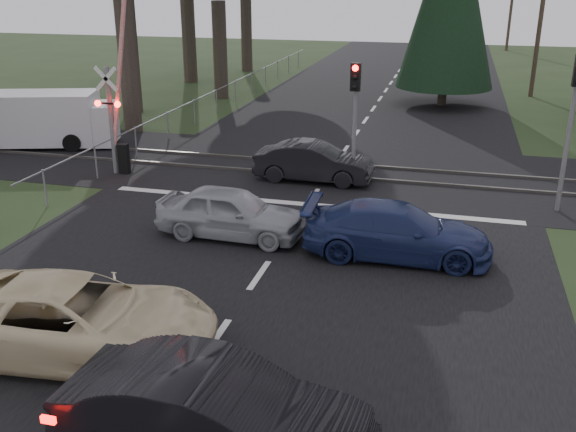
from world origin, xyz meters
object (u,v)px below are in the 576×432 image
(traffic_signal_center, at_px, (355,103))
(cream_coupe, at_px, (75,319))
(traffic_signal_right, at_px, (576,103))
(dark_hatchback, at_px, (215,417))
(crossing_signal, at_px, (117,117))
(silver_car, at_px, (231,213))
(white_van, at_px, (46,119))
(dark_car_far, at_px, (314,162))
(blue_sedan, at_px, (397,231))
(utility_pole_mid, at_px, (541,13))

(traffic_signal_center, relative_size, cream_coupe, 0.77)
(traffic_signal_right, bearing_deg, dark_hatchback, -116.72)
(crossing_signal, bearing_deg, silver_car, -38.45)
(traffic_signal_center, height_order, white_van, traffic_signal_center)
(dark_car_far, height_order, white_van, white_van)
(silver_car, xyz_separation_m, blue_sedan, (4.51, -0.22, -0.01))
(dark_hatchback, relative_size, blue_sedan, 0.98)
(crossing_signal, height_order, traffic_signal_center, crossing_signal)
(dark_hatchback, relative_size, dark_car_far, 1.14)
(silver_car, relative_size, blue_sedan, 0.86)
(utility_pole_mid, distance_m, cream_coupe, 33.16)
(traffic_signal_right, distance_m, silver_car, 10.32)
(silver_car, bearing_deg, crossing_signal, 53.59)
(traffic_signal_center, relative_size, dark_car_far, 1.01)
(utility_pole_mid, bearing_deg, crossing_signal, -127.97)
(silver_car, bearing_deg, utility_pole_mid, -19.80)
(cream_coupe, bearing_deg, crossing_signal, 18.46)
(silver_car, height_order, blue_sedan, silver_car)
(utility_pole_mid, height_order, blue_sedan, utility_pole_mid)
(crossing_signal, height_order, cream_coupe, crossing_signal)
(cream_coupe, height_order, dark_car_far, cream_coupe)
(dark_hatchback, bearing_deg, crossing_signal, 35.62)
(utility_pole_mid, relative_size, blue_sedan, 1.90)
(traffic_signal_right, xyz_separation_m, utility_pole_mid, (0.95, 20.53, 1.41))
(dark_hatchback, bearing_deg, traffic_signal_right, -24.40)
(crossing_signal, bearing_deg, dark_hatchback, -56.69)
(traffic_signal_center, relative_size, dark_hatchback, 0.88)
(dark_hatchback, bearing_deg, traffic_signal_center, 3.18)
(crossing_signal, xyz_separation_m, silver_car, (5.82, -4.62, -1.36))
(traffic_signal_right, height_order, silver_car, traffic_signal_right)
(traffic_signal_right, xyz_separation_m, blue_sedan, (-4.49, -4.53, -2.63))
(utility_pole_mid, xyz_separation_m, white_van, (-20.65, -17.36, -3.59))
(blue_sedan, distance_m, white_van, 17.05)
(blue_sedan, xyz_separation_m, white_van, (-15.21, 7.69, 0.44))
(crossing_signal, relative_size, white_van, 1.15)
(traffic_signal_right, height_order, cream_coupe, traffic_signal_right)
(dark_hatchback, bearing_deg, white_van, 42.59)
(traffic_signal_right, xyz_separation_m, dark_car_far, (-7.90, 1.20, -2.64))
(white_van, bearing_deg, dark_car_far, -26.99)
(traffic_signal_right, bearing_deg, utility_pole_mid, 87.34)
(traffic_signal_center, distance_m, utility_pole_mid, 20.82)
(blue_sedan, relative_size, dark_car_far, 1.16)
(silver_car, bearing_deg, cream_coupe, 173.83)
(crossing_signal, bearing_deg, blue_sedan, -25.09)
(silver_car, bearing_deg, traffic_signal_right, -62.37)
(crossing_signal, relative_size, traffic_signal_center, 1.70)
(crossing_signal, distance_m, traffic_signal_right, 14.88)
(cream_coupe, bearing_deg, utility_pole_mid, -25.15)
(traffic_signal_center, distance_m, white_van, 13.40)
(dark_hatchback, xyz_separation_m, white_van, (-13.36, 15.76, 0.36))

